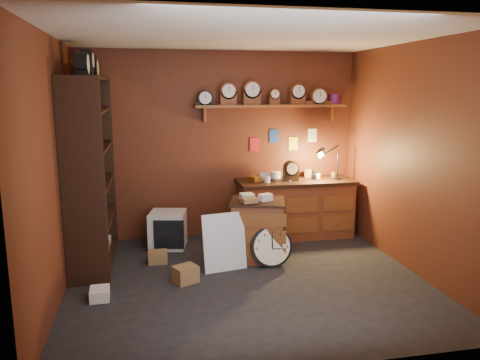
% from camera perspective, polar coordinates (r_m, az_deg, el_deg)
% --- Properties ---
extents(floor, '(4.00, 4.00, 0.00)m').
position_cam_1_polar(floor, '(5.50, 0.86, -12.09)').
color(floor, black).
rests_on(floor, ground).
extents(room_shell, '(4.02, 3.62, 2.71)m').
position_cam_1_polar(room_shell, '(5.19, 1.15, 6.19)').
color(room_shell, '#5E2916').
rests_on(room_shell, ground).
extents(shelving_unit, '(0.47, 1.60, 2.58)m').
position_cam_1_polar(shelving_unit, '(6.03, -18.08, 1.85)').
color(shelving_unit, black).
rests_on(shelving_unit, ground).
extents(workbench, '(1.71, 0.66, 1.36)m').
position_cam_1_polar(workbench, '(6.97, 6.75, -3.05)').
color(workbench, brown).
rests_on(workbench, ground).
extents(low_cabinet, '(0.81, 0.73, 0.86)m').
position_cam_1_polar(low_cabinet, '(6.02, 2.15, -5.77)').
color(low_cabinet, brown).
rests_on(low_cabinet, ground).
extents(big_round_clock, '(0.52, 0.17, 0.52)m').
position_cam_1_polar(big_round_clock, '(5.82, 3.85, -8.09)').
color(big_round_clock, black).
rests_on(big_round_clock, ground).
extents(white_panel, '(0.55, 0.25, 0.71)m').
position_cam_1_polar(white_panel, '(5.81, -1.89, -10.80)').
color(white_panel, silver).
rests_on(white_panel, ground).
extents(mini_fridge, '(0.56, 0.58, 0.49)m').
position_cam_1_polar(mini_fridge, '(6.59, -8.78, -5.98)').
color(mini_fridge, silver).
rests_on(mini_fridge, ground).
extents(floor_box_a, '(0.24, 0.20, 0.15)m').
position_cam_1_polar(floor_box_a, '(6.07, -10.00, -9.22)').
color(floor_box_a, olive).
rests_on(floor_box_a, ground).
extents(floor_box_b, '(0.21, 0.24, 0.12)m').
position_cam_1_polar(floor_box_b, '(5.23, -16.73, -13.15)').
color(floor_box_b, white).
rests_on(floor_box_b, ground).
extents(floor_box_c, '(0.32, 0.30, 0.19)m').
position_cam_1_polar(floor_box_c, '(5.44, -6.66, -11.33)').
color(floor_box_c, olive).
rests_on(floor_box_c, ground).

